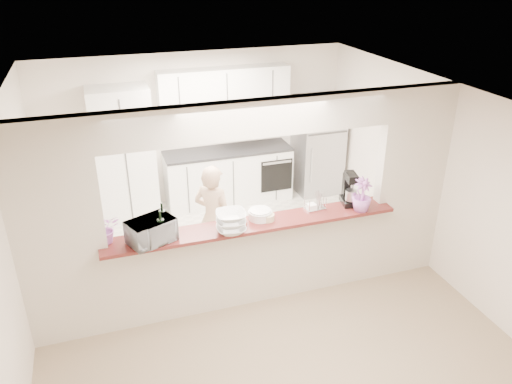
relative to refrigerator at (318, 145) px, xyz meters
name	(u,v)px	position (x,y,z in m)	size (l,w,h in m)	color
floor	(253,298)	(-2.05, -2.65, -0.85)	(6.00, 6.00, 0.00)	tan
tile_overlay	(221,237)	(-2.05, -1.10, -0.84)	(5.00, 2.90, 0.01)	silver
partition	(253,190)	(-2.05, -2.65, 0.63)	(5.00, 0.15, 2.50)	beige
bar_counter	(253,259)	(-2.05, -2.65, -0.27)	(3.40, 0.38, 1.09)	beige
kitchen_cabinets	(189,152)	(-2.24, 0.07, 0.12)	(3.15, 0.62, 2.25)	white
refrigerator	(318,145)	(0.00, 0.00, 0.00)	(0.75, 0.70, 1.70)	#B5B5BA
flower_left	(106,229)	(-3.65, -2.60, 0.40)	(0.29, 0.25, 0.32)	pink
wine_bottle_a	(161,231)	(-3.10, -2.80, 0.39)	(0.07, 0.07, 0.37)	black
wine_bottle_b	(163,221)	(-3.05, -2.58, 0.38)	(0.07, 0.07, 0.36)	black
toaster_oven	(151,231)	(-3.20, -2.75, 0.37)	(0.47, 0.32, 0.26)	#A2A2A7
serving_bowls	(231,223)	(-2.35, -2.82, 0.36)	(0.33, 0.33, 0.24)	silver
plate_stack_a	(260,214)	(-1.95, -2.62, 0.30)	(0.25, 0.25, 0.11)	white
plate_stack_b	(260,215)	(-1.95, -2.62, 0.29)	(0.27, 0.27, 0.10)	white
red_bowl	(241,222)	(-2.20, -2.68, 0.27)	(0.14, 0.14, 0.07)	maroon
tan_bowl	(267,217)	(-1.88, -2.68, 0.28)	(0.16, 0.16, 0.08)	#C4B58A
utensil_caddy	(315,202)	(-1.25, -2.60, 0.33)	(0.25, 0.16, 0.23)	silver
stand_mixer	(349,190)	(-0.80, -2.59, 0.42)	(0.22, 0.30, 0.40)	black
flower_right	(362,195)	(-0.75, -2.80, 0.44)	(0.23, 0.23, 0.41)	#B468C2
person	(214,219)	(-2.32, -1.85, -0.11)	(0.54, 0.36, 1.49)	tan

